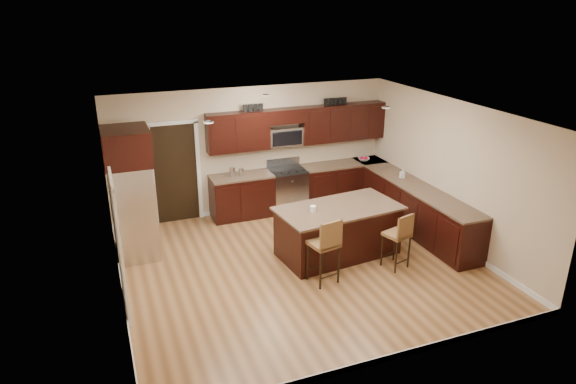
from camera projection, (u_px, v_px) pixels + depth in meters
name	position (u px, v px, depth m)	size (l,w,h in m)	color
floor	(301.00, 265.00, 8.99)	(6.00, 6.00, 0.00)	#98673C
ceiling	(303.00, 113.00, 8.03)	(6.00, 6.00, 0.00)	silver
wall_back	(252.00, 150.00, 10.90)	(6.00, 6.00, 0.00)	#C1AA8B
wall_left	(113.00, 220.00, 7.50)	(5.50, 5.50, 0.00)	#C1AA8B
wall_right	(451.00, 173.00, 9.51)	(5.50, 5.50, 0.00)	#C1AA8B
base_cabinets	(359.00, 198.00, 10.72)	(4.02, 3.96, 0.92)	black
upper_cabinets	(301.00, 125.00, 10.94)	(4.00, 0.33, 0.80)	black
range	(287.00, 189.00, 11.19)	(0.76, 0.64, 1.11)	silver
microwave	(285.00, 137.00, 10.91)	(0.76, 0.31, 0.40)	silver
doorway	(176.00, 174.00, 10.45)	(0.85, 0.03, 2.06)	black
pantry_door	(118.00, 249.00, 7.36)	(0.03, 0.80, 2.04)	white
letter_decor	(295.00, 104.00, 10.73)	(2.20, 0.03, 0.15)	black
island	(338.00, 232.00, 9.24)	(2.29, 1.36, 0.92)	black
stool_left	(326.00, 244.00, 8.19)	(0.50, 0.50, 1.14)	brown
stool_right	(400.00, 235.00, 8.69)	(0.47, 0.47, 1.02)	brown
refrigerator	(131.00, 193.00, 8.94)	(0.79, 0.93, 2.35)	silver
floor_mat	(332.00, 224.00, 10.61)	(0.94, 0.63, 0.01)	brown
fruit_bowl	(364.00, 159.00, 11.64)	(0.26, 0.26, 0.06)	silver
soap_bottle	(402.00, 173.00, 10.51)	(0.09, 0.09, 0.19)	#B2B2B2
canister_tall	(232.00, 172.00, 10.58)	(0.12, 0.12, 0.20)	silver
canister_short	(241.00, 172.00, 10.65)	(0.11, 0.11, 0.15)	silver
island_jar	(313.00, 209.00, 8.88)	(0.10, 0.10, 0.10)	white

